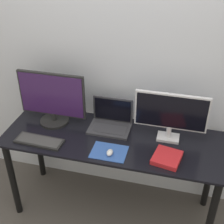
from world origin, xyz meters
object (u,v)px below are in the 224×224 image
(mouse, at_px, (110,153))
(monitor_right, at_px, (171,114))
(monitor_left, at_px, (52,99))
(laptop, at_px, (111,121))
(book, at_px, (167,158))
(keyboard, at_px, (39,141))

(mouse, bearing_deg, monitor_right, 38.07)
(monitor_left, xyz_separation_m, mouse, (0.53, -0.29, -0.18))
(monitor_left, relative_size, laptop, 1.67)
(monitor_left, distance_m, book, 0.96)
(monitor_left, bearing_deg, laptop, 5.26)
(book, bearing_deg, monitor_left, 165.33)
(monitor_left, height_order, book, monitor_left)
(keyboard, bearing_deg, laptop, 34.78)
(monitor_left, xyz_separation_m, book, (0.91, -0.24, -0.19))
(keyboard, height_order, book, book)
(mouse, bearing_deg, laptop, 103.23)
(monitor_left, xyz_separation_m, laptop, (0.45, 0.04, -0.15))
(monitor_right, height_order, keyboard, monitor_right)
(laptop, distance_m, keyboard, 0.55)
(mouse, xyz_separation_m, book, (0.38, 0.05, -0.01))
(laptop, distance_m, book, 0.54)
(mouse, bearing_deg, monitor_left, 151.41)
(mouse, bearing_deg, book, 7.32)
(laptop, bearing_deg, monitor_right, -5.30)
(laptop, bearing_deg, book, -31.29)
(monitor_right, relative_size, laptop, 1.63)
(monitor_right, xyz_separation_m, laptop, (-0.44, 0.04, -0.16))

